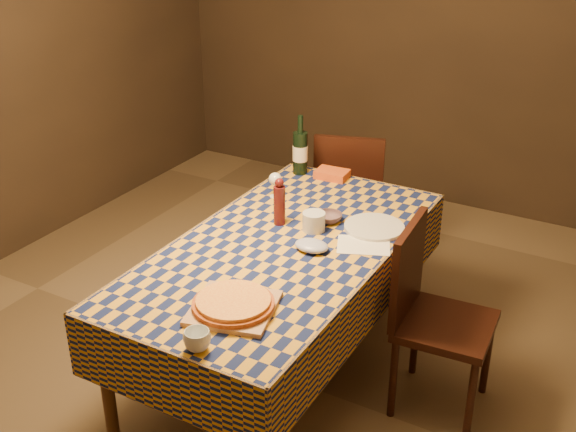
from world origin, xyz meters
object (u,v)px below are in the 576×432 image
Objects in this scene: bowl at (329,218)px; cutting_board at (234,308)px; wine_bottle at (300,152)px; white_plate at (374,227)px; pizza at (233,303)px; chair_right at (429,308)px; dining_table at (283,259)px; chair_far at (350,193)px.

cutting_board is at bearing -88.16° from bowl.
wine_bottle is 1.17× the size of white_plate.
pizza is at bearing -88.16° from bowl.
cutting_board is 2.41× the size of bowl.
white_plate is at bearing 155.26° from chair_right.
wine_bottle is at bearing 113.42° from dining_table.
chair_right reaches higher than cutting_board.
chair_right reaches higher than white_plate.
dining_table is 0.35m from bowl.
wine_bottle is at bearing -110.03° from chair_far.
wine_bottle reaches higher than dining_table.
chair_right is at bearing 53.77° from pizza.
cutting_board is 1.10× the size of white_plate.
white_plate is at bearing 50.37° from dining_table.
white_plate is 1.01m from chair_far.
chair_far is at bearing 69.97° from wine_bottle.
chair_far is 1.00× the size of chair_right.
pizza is 1.36× the size of white_plate.
cutting_board is 0.90m from bowl.
dining_table is 1.23m from chair_far.
white_plate is at bearing -34.27° from wine_bottle.
white_plate is 0.32× the size of chair_right.
cutting_board is 0.35× the size of chair_right.
bowl is at bearing -48.68° from wine_bottle.
bowl is at bearing 167.65° from chair_right.
cutting_board is 1.46m from wine_bottle.
dining_table is at bearing -80.09° from chair_far.
dining_table is 5.37× the size of wine_bottle.
chair_far is at bearing 131.14° from chair_right.
bowl reaches higher than dining_table.
bowl is 0.65m from wine_bottle.
chair_far is at bearing 100.00° from cutting_board.
dining_table is 5.72× the size of cutting_board.
bowl is 0.39× the size of wine_bottle.
pizza is 2.99× the size of bowl.
pizza is (0.00, 0.00, 0.03)m from cutting_board.
white_plate is (0.65, -0.45, -0.12)m from wine_bottle.
white_plate is (0.20, 0.94, -0.00)m from cutting_board.
wine_bottle reaches higher than pizza.
chair_right is at bearing -31.08° from wine_bottle.
wine_bottle is (-0.45, 1.38, 0.09)m from pizza.
white_plate is at bearing 77.87° from cutting_board.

